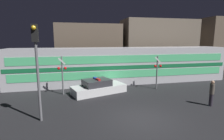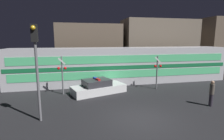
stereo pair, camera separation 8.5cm
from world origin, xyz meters
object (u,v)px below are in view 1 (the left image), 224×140
(police_car, at_px, (98,87))
(traffic_light_corner, at_px, (37,57))
(pedestrian, at_px, (212,93))
(crossing_signal_near, at_px, (157,70))
(train, at_px, (123,65))

(police_car, relative_size, traffic_light_corner, 0.92)
(police_car, relative_size, pedestrian, 2.72)
(police_car, bearing_deg, crossing_signal_near, -16.88)
(pedestrian, distance_m, traffic_light_corner, 11.18)
(traffic_light_corner, bearing_deg, train, 48.30)
(train, relative_size, traffic_light_corner, 4.26)
(police_car, distance_m, crossing_signal_near, 5.51)
(pedestrian, xyz_separation_m, traffic_light_corner, (-10.86, 0.11, 2.63))
(pedestrian, bearing_deg, police_car, 147.41)
(train, height_order, pedestrian, train)
(traffic_light_corner, bearing_deg, pedestrian, -0.56)
(train, bearing_deg, traffic_light_corner, -131.70)
(police_car, bearing_deg, train, 29.31)
(police_car, bearing_deg, traffic_light_corner, -148.61)
(train, relative_size, crossing_signal_near, 7.36)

